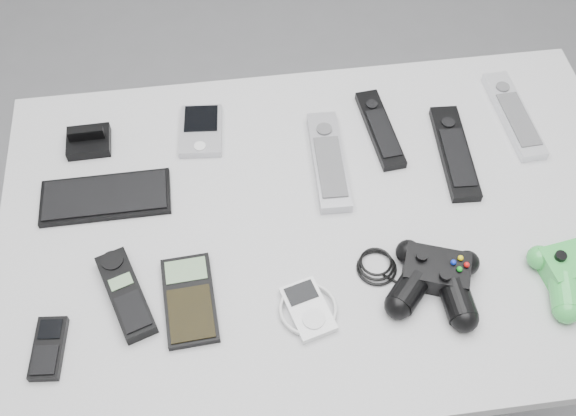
{
  "coord_description": "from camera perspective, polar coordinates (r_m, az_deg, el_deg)",
  "views": [
    {
      "loc": [
        -0.06,
        -0.65,
        1.71
      ],
      "look_at": [
        0.03,
        0.0,
        0.77
      ],
      "focal_mm": 42.0,
      "sensor_mm": 36.0,
      "label": 1
    }
  ],
  "objects": [
    {
      "name": "floor",
      "position": [
        1.83,
        -0.9,
        -14.03
      ],
      "size": [
        3.5,
        3.5,
        0.0
      ],
      "primitive_type": "plane",
      "color": "slate",
      "rests_on": "ground"
    },
    {
      "name": "desk",
      "position": [
        1.22,
        3.05,
        -2.64
      ],
      "size": [
        1.12,
        0.72,
        0.75
      ],
      "color": "#B0B0B3",
      "rests_on": "floor"
    },
    {
      "name": "pda_keyboard",
      "position": [
        1.22,
        -15.18,
        0.92
      ],
      "size": [
        0.23,
        0.1,
        0.01
      ],
      "primitive_type": "cube",
      "rotation": [
        0.0,
        0.0,
        0.0
      ],
      "color": "black",
      "rests_on": "desk"
    },
    {
      "name": "dock_bracket",
      "position": [
        1.3,
        -16.62,
        5.72
      ],
      "size": [
        0.08,
        0.07,
        0.04
      ],
      "primitive_type": "cube",
      "rotation": [
        0.0,
        0.0,
        0.02
      ],
      "color": "black",
      "rests_on": "desk"
    },
    {
      "name": "pda",
      "position": [
        1.28,
        -7.38,
        6.55
      ],
      "size": [
        0.09,
        0.13,
        0.02
      ],
      "primitive_type": "cube",
      "rotation": [
        0.0,
        0.0,
        -0.09
      ],
      "color": "#A6A5AC",
      "rests_on": "desk"
    },
    {
      "name": "remote_silver_a",
      "position": [
        1.23,
        3.46,
        4.08
      ],
      "size": [
        0.06,
        0.22,
        0.02
      ],
      "primitive_type": "cube",
      "rotation": [
        0.0,
        0.0,
        -0.03
      ],
      "color": "#A6A5AC",
      "rests_on": "desk"
    },
    {
      "name": "remote_black_a",
      "position": [
        1.29,
        7.8,
        6.68
      ],
      "size": [
        0.06,
        0.19,
        0.02
      ],
      "primitive_type": "cube",
      "rotation": [
        0.0,
        0.0,
        0.09
      ],
      "color": "black",
      "rests_on": "desk"
    },
    {
      "name": "remote_black_b",
      "position": [
        1.28,
        13.93,
        4.64
      ],
      "size": [
        0.06,
        0.22,
        0.02
      ],
      "primitive_type": "cube",
      "rotation": [
        0.0,
        0.0,
        -0.06
      ],
      "color": "black",
      "rests_on": "desk"
    },
    {
      "name": "remote_silver_b",
      "position": [
        1.37,
        18.56,
        7.53
      ],
      "size": [
        0.06,
        0.22,
        0.02
      ],
      "primitive_type": "cube",
      "rotation": [
        0.0,
        0.0,
        0.05
      ],
      "color": "silver",
      "rests_on": "desk"
    },
    {
      "name": "mobile_phone",
      "position": [
        1.1,
        -19.63,
        -11.1
      ],
      "size": [
        0.05,
        0.1,
        0.02
      ],
      "primitive_type": "cube",
      "rotation": [
        0.0,
        0.0,
        -0.1
      ],
      "color": "black",
      "rests_on": "desk"
    },
    {
      "name": "cordless_handset",
      "position": [
        1.1,
        -13.58,
        -7.09
      ],
      "size": [
        0.1,
        0.17,
        0.02
      ],
      "primitive_type": "cube",
      "rotation": [
        0.0,
        0.0,
        0.33
      ],
      "color": "black",
      "rests_on": "desk"
    },
    {
      "name": "calculator",
      "position": [
        1.08,
        -8.35,
        -7.68
      ],
      "size": [
        0.09,
        0.16,
        0.02
      ],
      "primitive_type": "cube",
      "rotation": [
        0.0,
        0.0,
        0.05
      ],
      "color": "black",
      "rests_on": "desk"
    },
    {
      "name": "mp3_player",
      "position": [
        1.07,
        1.7,
        -8.53
      ],
      "size": [
        0.11,
        0.12,
        0.02
      ],
      "primitive_type": "cube",
      "rotation": [
        0.0,
        0.0,
        0.26
      ],
      "color": "silver",
      "rests_on": "desk"
    },
    {
      "name": "controller_black",
      "position": [
        1.1,
        12.37,
        -5.82
      ],
      "size": [
        0.29,
        0.23,
        0.05
      ],
      "primitive_type": null,
      "rotation": [
        0.0,
        0.0,
        -0.35
      ],
      "color": "black",
      "rests_on": "desk"
    }
  ]
}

